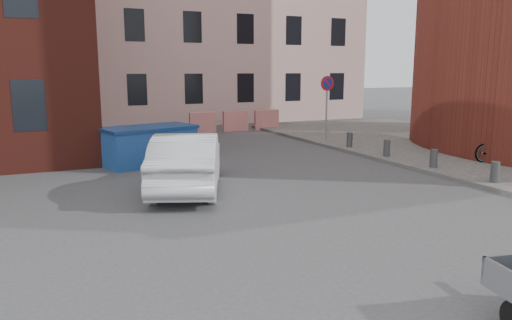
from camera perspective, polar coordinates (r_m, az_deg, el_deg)
name	(u,v)px	position (r m, az deg, el deg)	size (l,w,h in m)	color
ground	(320,229)	(9.76, 7.37, -7.87)	(120.00, 120.00, 0.00)	#38383A
sidewalk	(510,157)	(19.27, 27.02, 0.33)	(9.00, 24.00, 0.12)	#474442
building_pink	(220,3)	(32.06, -4.13, 17.43)	(16.00, 8.00, 14.00)	beige
no_parking_sign	(327,95)	(20.52, 8.12, 7.39)	(0.60, 0.09, 2.65)	gray
bollards	(434,158)	(15.90, 19.64, 0.18)	(0.22, 9.02, 0.55)	#3A3A3D
barriers	(236,121)	(24.76, -2.34, 4.46)	(4.70, 0.18, 1.00)	red
dumpster	(149,145)	(16.43, -12.17, 1.66)	(3.25, 2.27, 1.23)	#1F4A96
silver_car	(187,162)	(12.74, -7.86, -0.17)	(1.55, 4.44, 1.46)	#BABCC2
bicycle	(498,147)	(17.73, 25.90, 1.32)	(0.60, 1.73, 0.91)	black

